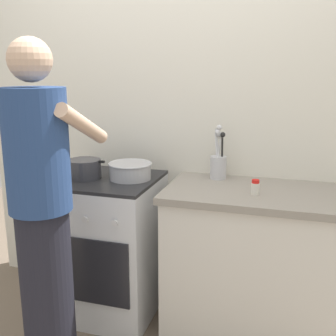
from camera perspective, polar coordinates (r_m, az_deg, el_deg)
The scene contains 9 objects.
ground at distance 2.70m, azimuth -1.89°, elevation -21.63°, with size 6.00×6.00×0.00m, color #6B5B4C.
back_wall at distance 2.66m, azimuth 5.53°, elevation 6.88°, with size 3.20×0.10×2.50m.
countertop at distance 2.50m, azimuth 11.53°, elevation -12.94°, with size 1.00×0.60×0.90m.
stove_range at distance 2.71m, azimuth -8.08°, elevation -10.65°, with size 0.60×0.62×0.90m.
pot at distance 2.58m, azimuth -11.57°, elevation -0.10°, with size 0.27×0.21×0.12m.
mixing_bowl at distance 2.52m, azimuth -5.29°, elevation -0.28°, with size 0.27×0.27×0.10m.
utensil_crock at distance 2.53m, azimuth 7.04°, elevation 0.79°, with size 0.10×0.10×0.33m.
spice_bottle at distance 2.24m, azimuth 12.08°, elevation -2.68°, with size 0.04×0.04×0.08m.
person at distance 2.08m, azimuth -17.11°, elevation -6.58°, with size 0.41×0.50×1.70m.
Camera 1 is at (0.72, -2.09, 1.56)m, focal length 43.70 mm.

